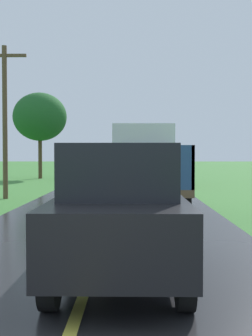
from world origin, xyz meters
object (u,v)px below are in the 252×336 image
utility_pole_roadside (5,116)px  roadside_tree_mid_right (40,117)px  following_car (120,210)px  banana_truck_near (143,166)px  banana_truck_far (140,160)px

utility_pole_roadside → roadside_tree_mid_right: roadside_tree_mid_right is taller
utility_pole_roadside → following_car: utility_pole_roadside is taller
banana_truck_near → following_car: banana_truck_near is taller
banana_truck_near → roadside_tree_mid_right: 19.89m
banana_truck_near → utility_pole_roadside: (-5.62, 3.54, 1.93)m
following_car → banana_truck_far: bearing=88.3°
banana_truck_near → banana_truck_far: 13.01m
roadside_tree_mid_right → following_car: roadside_tree_mid_right is taller
banana_truck_far → utility_pole_roadside: bearing=-121.1°
banana_truck_far → following_car: size_ratio=1.42×
banana_truck_near → banana_truck_far: same height
banana_truck_far → following_car: banana_truck_far is taller
banana_truck_far → roadside_tree_mid_right: (-7.39, 5.22, 3.13)m
utility_pole_roadside → roadside_tree_mid_right: 14.83m
banana_truck_near → roadside_tree_mid_right: size_ratio=0.91×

